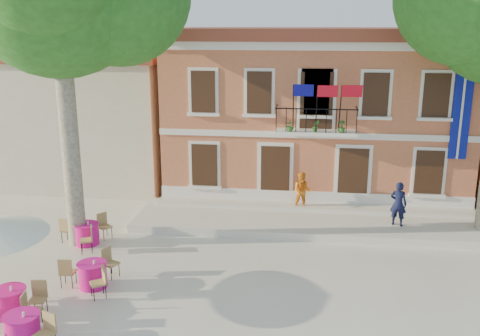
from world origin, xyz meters
name	(u,v)px	position (x,y,z in m)	size (l,w,h in m)	color
ground	(250,272)	(0.00, 0.00, 0.00)	(90.00, 90.00, 0.00)	beige
main_building	(315,108)	(2.00, 9.99, 3.78)	(13.50, 9.59, 7.50)	#C86E48
neighbor_west	(93,112)	(-9.50, 11.00, 3.22)	(9.40, 9.40, 6.40)	beige
terrace	(313,222)	(2.00, 4.40, 0.15)	(14.00, 3.40, 0.30)	silver
pedestrian_navy	(398,204)	(5.16, 4.04, 1.15)	(0.62, 0.41, 1.70)	black
pedestrian_orange	(302,191)	(1.56, 5.30, 1.10)	(0.77, 0.60, 1.59)	orange
cafe_table_0	(92,273)	(-4.62, -1.54, 0.43)	(1.69, 1.87, 0.95)	#D1138A
cafe_table_1	(22,327)	(-5.20, -4.59, 0.43)	(1.84, 1.76, 0.95)	#D1138A
cafe_table_2	(10,301)	(-6.21, -3.39, 0.43)	(1.73, 1.86, 0.95)	#D1138A
cafe_table_3	(87,233)	(-6.09, 1.52, 0.43)	(1.74, 1.85, 0.95)	#D1138A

